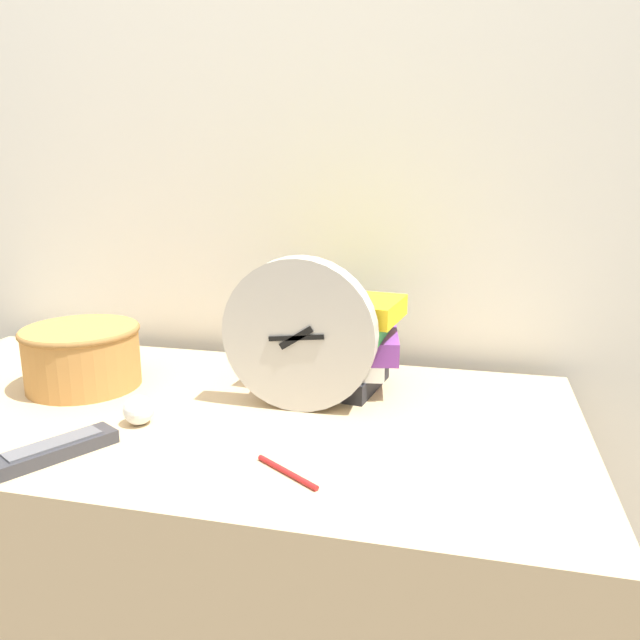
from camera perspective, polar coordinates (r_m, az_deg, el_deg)
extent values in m
cube|color=silver|center=(1.40, -5.11, 14.93)|extent=(6.00, 0.04, 2.40)
cube|color=tan|center=(1.31, -10.15, -23.71)|extent=(1.29, 0.64, 0.77)
cylinder|color=#B7B2A8|center=(1.06, -1.86, -1.31)|extent=(0.27, 0.04, 0.27)
cylinder|color=white|center=(1.05, -2.05, -1.50)|extent=(0.23, 0.01, 0.23)
cube|color=black|center=(1.04, -2.17, -1.61)|extent=(0.06, 0.01, 0.04)
cube|color=black|center=(1.04, -2.17, -1.61)|extent=(0.10, 0.01, 0.02)
cylinder|color=black|center=(1.04, -2.17, -1.61)|extent=(0.01, 0.01, 0.01)
cube|color=#232328|center=(1.20, 1.03, -5.12)|extent=(0.21, 0.19, 0.04)
cube|color=white|center=(1.17, 1.62, -3.97)|extent=(0.19, 0.16, 0.03)
cube|color=#7A3899|center=(1.16, 1.42, -2.21)|extent=(0.25, 0.18, 0.04)
cube|color=green|center=(1.16, 1.75, -0.41)|extent=(0.19, 0.17, 0.03)
cube|color=yellow|center=(1.15, 1.53, 1.20)|extent=(0.25, 0.17, 0.04)
cylinder|color=#B27A3D|center=(1.26, -20.91, -3.16)|extent=(0.21, 0.21, 0.12)
torus|color=olive|center=(1.25, -21.12, -0.88)|extent=(0.22, 0.22, 0.01)
cube|color=#333338|center=(1.00, -23.14, -10.91)|extent=(0.13, 0.18, 0.02)
cube|color=#59595E|center=(1.00, -23.21, -10.31)|extent=(0.10, 0.13, 0.00)
sphere|color=white|center=(1.07, -16.27, -7.91)|extent=(0.05, 0.05, 0.05)
cylinder|color=#B21E1E|center=(0.88, -3.03, -13.72)|extent=(0.10, 0.07, 0.01)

